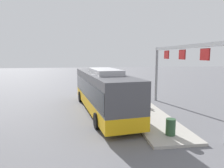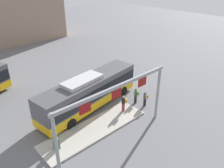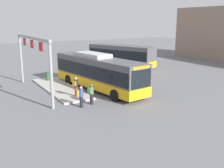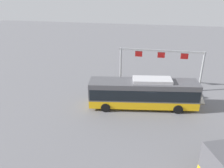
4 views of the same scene
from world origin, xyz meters
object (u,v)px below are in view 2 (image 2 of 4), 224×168
at_px(person_boarding, 145,98).
at_px(person_waiting_mid, 136,95).
at_px(trash_bin, 57,144).
at_px(bus_main, 90,91).
at_px(person_waiting_near, 124,103).

height_order(person_boarding, person_waiting_mid, same).
bearing_deg(person_waiting_mid, trash_bin, 65.40).
distance_m(bus_main, person_waiting_mid, 4.83).
relative_size(bus_main, person_boarding, 7.12).
bearing_deg(person_boarding, person_waiting_mid, 27.35).
distance_m(person_waiting_mid, trash_bin, 9.62).
bearing_deg(bus_main, person_waiting_near, -68.45).
distance_m(person_waiting_near, person_waiting_mid, 2.22).
xyz_separation_m(person_waiting_mid, trash_bin, (-9.60, -0.53, -0.28)).
xyz_separation_m(bus_main, person_boarding, (4.19, -3.68, -0.92)).
bearing_deg(person_waiting_mid, person_waiting_near, 72.00).
bearing_deg(person_boarding, trash_bin, 99.61).
bearing_deg(trash_bin, person_boarding, -2.82).
bearing_deg(bus_main, trash_bin, -158.97).
relative_size(person_boarding, trash_bin, 1.86).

